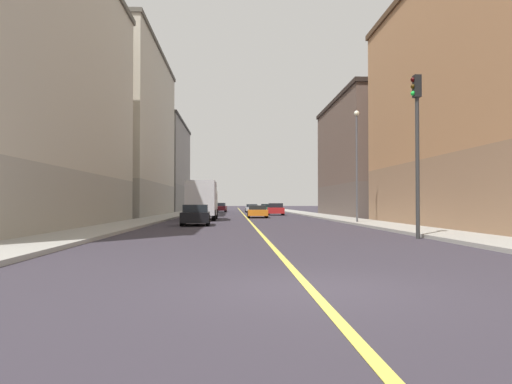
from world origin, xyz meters
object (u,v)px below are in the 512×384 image
at_px(car_red, 275,209).
at_px(building_right_midblock, 110,133).
at_px(traffic_light_left_near, 417,134).
at_px(box_truck, 202,200).
at_px(car_silver, 252,208).
at_px(building_right_distant, 149,167).
at_px(car_maroon, 221,207).
at_px(building_left_mid, 386,158).
at_px(car_black, 196,215).
at_px(car_orange, 257,212).
at_px(car_green, 267,209).
at_px(street_lamp_left_near, 357,155).

bearing_deg(car_red, building_right_midblock, -173.82).
bearing_deg(traffic_light_left_near, box_truck, 114.89).
distance_m(car_red, car_silver, 15.87).
distance_m(building_right_distant, car_maroon, 13.70).
height_order(building_right_midblock, car_silver, building_right_midblock).
bearing_deg(building_left_mid, box_truck, -151.73).
xyz_separation_m(car_black, car_maroon, (0.44, 45.46, 0.04)).
height_order(car_red, box_truck, box_truck).
height_order(car_orange, car_red, car_red).
distance_m(building_right_midblock, car_green, 22.90).
bearing_deg(car_orange, car_red, 74.72).
relative_size(building_right_midblock, car_green, 5.88).
bearing_deg(car_red, car_orange, -105.28).
bearing_deg(car_silver, car_red, -82.16).
height_order(street_lamp_left_near, car_red, street_lamp_left_near).
bearing_deg(car_silver, box_truck, -99.64).
bearing_deg(box_truck, car_maroon, 89.03).
xyz_separation_m(car_green, car_silver, (-1.84, 6.82, -0.01)).
bearing_deg(car_green, car_black, -101.65).
bearing_deg(building_right_midblock, car_black, -64.02).
bearing_deg(car_red, car_maroon, 108.63).
bearing_deg(car_maroon, car_silver, -44.89).
distance_m(street_lamp_left_near, car_red, 24.26).
xyz_separation_m(building_right_distant, car_black, (11.22, -48.39, -6.59)).
bearing_deg(street_lamp_left_near, car_silver, 98.19).
xyz_separation_m(car_silver, box_truck, (-5.33, -31.37, 1.07)).
distance_m(car_black, box_truck, 9.45).
xyz_separation_m(building_right_distant, street_lamp_left_near, (22.05, -47.02, -2.53)).
distance_m(car_orange, box_truck, 7.99).
distance_m(car_black, car_maroon, 45.46).
relative_size(building_right_midblock, car_red, 6.12).
bearing_deg(building_left_mid, building_right_midblock, 173.20).
bearing_deg(building_left_mid, building_right_distant, 135.89).
bearing_deg(building_right_distant, building_right_midblock, -90.00).
bearing_deg(traffic_light_left_near, building_right_distant, 109.17).
bearing_deg(traffic_light_left_near, car_green, 93.49).
xyz_separation_m(building_left_mid, car_silver, (-13.44, 21.28, -5.55)).
bearing_deg(car_silver, building_left_mid, -57.72).
relative_size(traffic_light_left_near, car_maroon, 1.48).
distance_m(car_black, car_green, 34.66).
xyz_separation_m(car_orange, car_maroon, (-4.30, 29.86, 0.10)).
xyz_separation_m(building_right_midblock, car_green, (18.22, 10.90, -8.56)).
height_order(car_orange, car_silver, car_silver).
bearing_deg(box_truck, car_red, 64.43).
xyz_separation_m(street_lamp_left_near, box_truck, (-10.99, 8.01, -3.03)).
distance_m(car_orange, car_black, 16.30).
distance_m(car_green, car_silver, 7.07).
height_order(building_right_distant, box_truck, building_right_distant).
bearing_deg(car_red, building_left_mid, -26.25).
height_order(car_maroon, car_silver, car_maroon).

